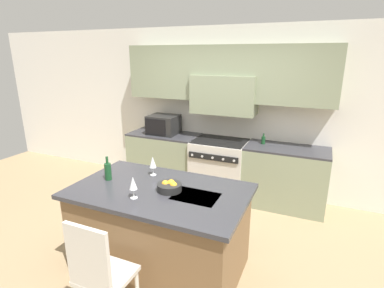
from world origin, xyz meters
The scene contains 12 objects.
ground_plane centered at (0.00, 0.00, 0.00)m, with size 10.00×10.00×0.00m, color #997F5B.
back_cabinetry centered at (0.00, 1.92, 1.59)m, with size 10.00×0.46×2.70m.
back_counter centered at (0.00, 1.67, 0.47)m, with size 3.28×0.62×0.93m.
range_stove centered at (0.00, 1.65, 0.47)m, with size 0.86×0.70×0.94m.
microwave centered at (-1.04, 1.67, 1.10)m, with size 0.49×0.42×0.32m.
kitchen_island centered at (0.00, -0.32, 0.47)m, with size 1.81×1.09×0.94m.
island_chair centered at (-0.06, -1.22, 0.59)m, with size 0.42×0.40×1.05m.
wine_bottle centered at (-0.63, -0.33, 1.04)m, with size 0.07×0.07×0.27m.
wine_glass_near centered at (-0.12, -0.59, 1.09)m, with size 0.08×0.08×0.22m.
wine_glass_far centered at (-0.25, -0.02, 1.09)m, with size 0.08×0.08×0.22m.
fruit_bowl centered at (0.11, -0.31, 0.98)m, with size 0.25×0.25×0.11m.
oil_bottle_on_counter centered at (0.66, 1.74, 1.00)m, with size 0.06×0.06×0.16m.
Camera 1 is at (1.43, -2.75, 2.26)m, focal length 28.00 mm.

